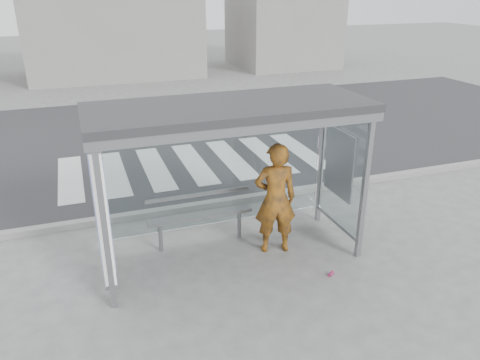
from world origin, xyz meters
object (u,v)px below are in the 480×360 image
person (275,199)px  soda_can (331,274)px  bench (200,215)px  bus_shelter (206,146)px

person → soda_can: 1.49m
person → soda_can: person is taller
bench → soda_can: size_ratio=16.05×
bus_shelter → soda_can: 2.80m
person → bench: person is taller
bus_shelter → person: size_ratio=2.20×
person → bench: size_ratio=1.06×
soda_can → bus_shelter: bearing=146.1°
bus_shelter → bench: bearing=90.3°
person → bus_shelter: bearing=6.8°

